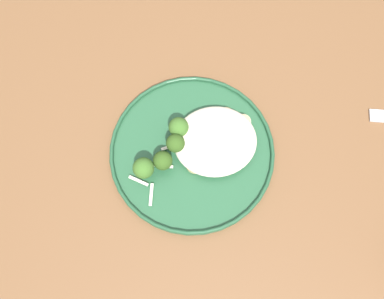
# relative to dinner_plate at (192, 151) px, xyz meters

# --- Properties ---
(ground) EXTENTS (6.00, 6.00, 0.00)m
(ground) POSITION_rel_dinner_plate_xyz_m (-0.04, -0.04, -0.75)
(ground) COLOR #47423D
(wooden_dining_table) EXTENTS (1.40, 1.00, 0.74)m
(wooden_dining_table) POSITION_rel_dinner_plate_xyz_m (-0.04, -0.04, -0.09)
(wooden_dining_table) COLOR brown
(wooden_dining_table) RESTS_ON ground
(dinner_plate) EXTENTS (0.29, 0.29, 0.02)m
(dinner_plate) POSITION_rel_dinner_plate_xyz_m (0.00, 0.00, 0.00)
(dinner_plate) COLOR #235133
(dinner_plate) RESTS_ON wooden_dining_table
(noodle_bed) EXTENTS (0.14, 0.13, 0.03)m
(noodle_bed) POSITION_rel_dinner_plate_xyz_m (-0.05, -0.01, 0.02)
(noodle_bed) COLOR beige
(noodle_bed) RESTS_ON dinner_plate
(seared_scallop_large_seared) EXTENTS (0.02, 0.02, 0.01)m
(seared_scallop_large_seared) POSITION_rel_dinner_plate_xyz_m (-0.07, -0.06, 0.01)
(seared_scallop_large_seared) COLOR #DBB77A
(seared_scallop_large_seared) RESTS_ON dinner_plate
(seared_scallop_rear_pale) EXTENTS (0.03, 0.03, 0.01)m
(seared_scallop_rear_pale) POSITION_rel_dinner_plate_xyz_m (-0.05, -0.01, 0.01)
(seared_scallop_rear_pale) COLOR #E5C689
(seared_scallop_rear_pale) RESTS_ON dinner_plate
(seared_scallop_right_edge) EXTENTS (0.03, 0.03, 0.02)m
(seared_scallop_right_edge) POSITION_rel_dinner_plate_xyz_m (-0.10, -0.04, 0.01)
(seared_scallop_right_edge) COLOR beige
(seared_scallop_right_edge) RESTS_ON dinner_plate
(seared_scallop_tiny_bay) EXTENTS (0.03, 0.03, 0.01)m
(seared_scallop_tiny_bay) POSITION_rel_dinner_plate_xyz_m (0.01, 0.01, 0.01)
(seared_scallop_tiny_bay) COLOR beige
(seared_scallop_tiny_bay) RESTS_ON dinner_plate
(seared_scallop_on_noodles) EXTENTS (0.03, 0.03, 0.02)m
(seared_scallop_on_noodles) POSITION_rel_dinner_plate_xyz_m (-0.00, 0.03, 0.01)
(seared_scallop_on_noodles) COLOR #E5C689
(seared_scallop_on_noodles) RESTS_ON dinner_plate
(seared_scallop_front_small) EXTENTS (0.04, 0.04, 0.01)m
(seared_scallop_front_small) POSITION_rel_dinner_plate_xyz_m (-0.02, 0.01, 0.01)
(seared_scallop_front_small) COLOR #DBB77A
(seared_scallop_front_small) RESTS_ON dinner_plate
(broccoli_floret_beside_noodles) EXTENTS (0.04, 0.04, 0.05)m
(broccoli_floret_beside_noodles) POSITION_rel_dinner_plate_xyz_m (0.08, 0.03, 0.03)
(broccoli_floret_beside_noodles) COLOR #7A994C
(broccoli_floret_beside_noodles) RESTS_ON dinner_plate
(broccoli_floret_small_sprig) EXTENTS (0.03, 0.03, 0.04)m
(broccoli_floret_small_sprig) POSITION_rel_dinner_plate_xyz_m (0.05, 0.02, 0.03)
(broccoli_floret_small_sprig) COLOR #89A356
(broccoli_floret_small_sprig) RESTS_ON dinner_plate
(broccoli_floret_right_tilted) EXTENTS (0.03, 0.03, 0.05)m
(broccoli_floret_right_tilted) POSITION_rel_dinner_plate_xyz_m (0.02, -0.04, 0.03)
(broccoli_floret_right_tilted) COLOR #89A356
(broccoli_floret_right_tilted) RESTS_ON dinner_plate
(broccoli_floret_near_rim) EXTENTS (0.03, 0.03, 0.05)m
(broccoli_floret_near_rim) POSITION_rel_dinner_plate_xyz_m (0.03, -0.01, 0.03)
(broccoli_floret_near_rim) COLOR #89A356
(broccoli_floret_near_rim) RESTS_ON dinner_plate
(onion_sliver_short_strip) EXTENTS (0.01, 0.04, 0.00)m
(onion_sliver_short_strip) POSITION_rel_dinner_plate_xyz_m (0.08, 0.07, 0.01)
(onion_sliver_short_strip) COLOR silver
(onion_sliver_short_strip) RESTS_ON dinner_plate
(onion_sliver_curled_piece) EXTENTS (0.05, 0.02, 0.00)m
(onion_sliver_curled_piece) POSITION_rel_dinner_plate_xyz_m (0.06, 0.02, 0.01)
(onion_sliver_curled_piece) COLOR silver
(onion_sliver_curled_piece) RESTS_ON dinner_plate
(onion_sliver_long_sliver) EXTENTS (0.06, 0.01, 0.00)m
(onion_sliver_long_sliver) POSITION_rel_dinner_plate_xyz_m (0.03, -0.01, 0.01)
(onion_sliver_long_sliver) COLOR silver
(onion_sliver_long_sliver) RESTS_ON dinner_plate
(onion_sliver_pale_crescent) EXTENTS (0.03, 0.02, 0.00)m
(onion_sliver_pale_crescent) POSITION_rel_dinner_plate_xyz_m (0.10, 0.04, 0.01)
(onion_sliver_pale_crescent) COLOR silver
(onion_sliver_pale_crescent) RESTS_ON dinner_plate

